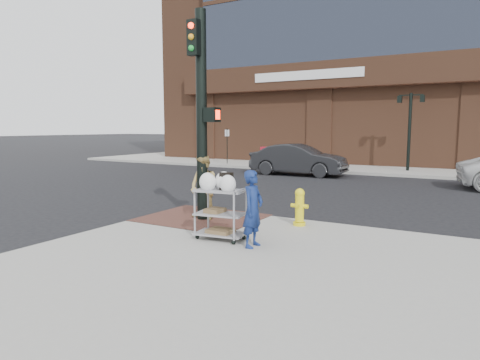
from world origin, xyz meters
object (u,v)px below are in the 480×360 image
Objects in this scene: traffic_signal_pole at (202,109)px; sedan_dark at (298,160)px; utility_cart at (220,209)px; pedestrian_tan at (204,188)px; fire_hydrant at (300,207)px; lamp_post at (410,123)px; woman_blue at (253,209)px.

sedan_dark is (-2.19, 11.57, -2.05)m from traffic_signal_pole.
sedan_dark is at bearing 100.73° from traffic_signal_pole.
sedan_dark reaches higher than utility_cart.
pedestrian_tan is 1.83× the size of fire_hydrant.
pedestrian_tan is at bearing 37.78° from traffic_signal_pole.
woman_blue is at bearing -90.91° from lamp_post.
woman_blue is at bearing -34.57° from traffic_signal_pole.
pedestrian_tan is 1.96m from utility_cart.
traffic_signal_pole reaches higher than pedestrian_tan.
woman_blue is (2.21, -1.52, -1.95)m from traffic_signal_pole.
utility_cart is at bearing -166.62° from sedan_dark.
traffic_signal_pole is at bearing -131.49° from pedestrian_tan.
pedestrian_tan is (-2.45, -15.21, -1.67)m from lamp_post.
traffic_signal_pole is (-2.48, -15.23, 0.21)m from lamp_post.
fire_hydrant is at bearing 64.72° from utility_cart.
utility_cart is 1.58× the size of fire_hydrant.
fire_hydrant is (-0.17, -14.65, -2.03)m from lamp_post.
fire_hydrant is at bearing -2.38° from woman_blue.
lamp_post is at bearing 86.25° from utility_cart.
utility_cart is at bearing -115.28° from fire_hydrant.
utility_cart is (3.58, -12.95, -0.01)m from sedan_dark.
traffic_signal_pole reaches higher than woman_blue.
sedan_dark reaches higher than fire_hydrant.
lamp_post reaches higher than utility_cart.
fire_hydrant is (0.10, 2.10, -0.29)m from woman_blue.
pedestrian_tan is (0.03, 0.02, -1.89)m from traffic_signal_pole.
sedan_dark is at bearing 112.27° from fire_hydrant.
traffic_signal_pole is 3.65× the size of utility_cart.
sedan_dark is 11.88m from fire_hydrant.
pedestrian_tan reaches higher than woman_blue.
lamp_post reaches higher than fire_hydrant.
utility_cart is (-1.09, -16.60, -1.85)m from lamp_post.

